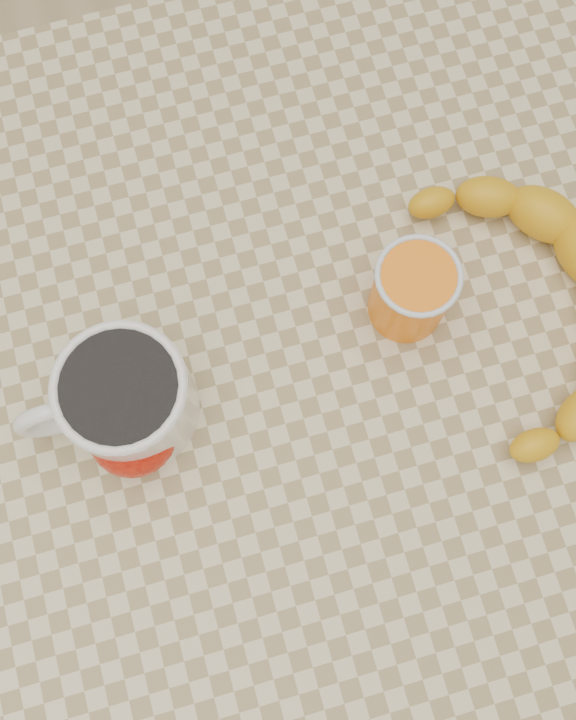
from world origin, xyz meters
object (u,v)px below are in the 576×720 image
object	(u,v)px
apple	(133,433)
orange_juice_glass	(412,291)
coffee_mug	(124,398)
table	(288,387)
banana	(536,308)

from	to	relation	value
apple	orange_juice_glass	bearing A→B (deg)	11.39
coffee_mug	apple	size ratio (longest dim) A/B	1.53
table	banana	size ratio (longest dim) A/B	2.40
coffee_mug	banana	distance (m)	0.36
orange_juice_glass	apple	distance (m)	0.26
orange_juice_glass	apple	size ratio (longest dim) A/B	0.86
table	coffee_mug	xyz separation A→B (m)	(-0.14, -0.00, 0.13)
table	apple	bearing A→B (deg)	-168.58
coffee_mug	banana	world-z (taller)	coffee_mug
orange_juice_glass	apple	xyz separation A→B (m)	(-0.26, -0.05, -0.01)
coffee_mug	orange_juice_glass	size ratio (longest dim) A/B	1.78
orange_juice_glass	banana	xyz separation A→B (m)	(0.10, -0.04, -0.02)
table	orange_juice_glass	world-z (taller)	orange_juice_glass
apple	banana	size ratio (longest dim) A/B	0.29
coffee_mug	banana	xyz separation A→B (m)	(0.36, -0.01, -0.02)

